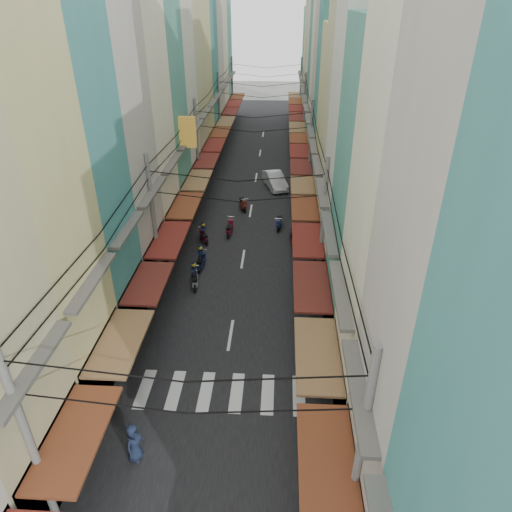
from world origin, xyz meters
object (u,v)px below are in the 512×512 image
at_px(bicycle, 361,288).
at_px(traffic_sign, 347,313).
at_px(market_umbrella, 369,316).
at_px(white_car, 275,187).

height_order(bicycle, traffic_sign, traffic_sign).
xyz_separation_m(bicycle, market_umbrella, (-0.58, -5.43, 1.98)).
height_order(white_car, traffic_sign, traffic_sign).
relative_size(market_umbrella, traffic_sign, 0.73).
xyz_separation_m(bicycle, traffic_sign, (-1.72, -5.66, 2.27)).
bearing_deg(market_umbrella, traffic_sign, -169.07).
xyz_separation_m(white_car, traffic_sign, (3.88, -22.26, 2.27)).
bearing_deg(traffic_sign, bicycle, 73.08).
distance_m(bicycle, traffic_sign, 6.33).
bearing_deg(white_car, bicycle, -87.83).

